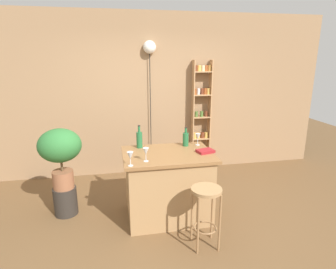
{
  "coord_description": "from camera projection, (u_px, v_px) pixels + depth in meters",
  "views": [
    {
      "loc": [
        -0.65,
        -3.06,
        2.08
      ],
      "look_at": [
        0.05,
        0.55,
        1.06
      ],
      "focal_mm": 30.49,
      "sensor_mm": 36.0,
      "label": 1
    }
  ],
  "objects": [
    {
      "name": "potted_plant",
      "position": [
        60.0,
        150.0,
        3.65
      ],
      "size": [
        0.54,
        0.49,
        0.81
      ],
      "color": "#935B3D",
      "rests_on": "plant_stool"
    },
    {
      "name": "kitchen_counter",
      "position": [
        168.0,
        185.0,
        3.73
      ],
      "size": [
        1.14,
        0.83,
        0.89
      ],
      "color": "#A87F51",
      "rests_on": "ground"
    },
    {
      "name": "bottle_olive_oil",
      "position": [
        139.0,
        139.0,
        3.81
      ],
      "size": [
        0.08,
        0.08,
        0.31
      ],
      "color": "#236638",
      "rests_on": "kitchen_counter"
    },
    {
      "name": "ground",
      "position": [
        172.0,
        228.0,
        3.56
      ],
      "size": [
        12.0,
        12.0,
        0.0
      ],
      "primitive_type": "plane",
      "color": "brown"
    },
    {
      "name": "wine_glass_right",
      "position": [
        198.0,
        137.0,
        3.91
      ],
      "size": [
        0.07,
        0.07,
        0.16
      ],
      "color": "silver",
      "rests_on": "kitchen_counter"
    },
    {
      "name": "pendant_globe_light",
      "position": [
        150.0,
        49.0,
        4.72
      ],
      "size": [
        0.22,
        0.22,
        2.32
      ],
      "color": "black",
      "rests_on": "ground"
    },
    {
      "name": "bottle_wine_red",
      "position": [
        186.0,
        139.0,
        3.89
      ],
      "size": [
        0.08,
        0.08,
        0.26
      ],
      "color": "#236638",
      "rests_on": "kitchen_counter"
    },
    {
      "name": "plant_stool",
      "position": [
        66.0,
        201.0,
        3.84
      ],
      "size": [
        0.31,
        0.31,
        0.38
      ],
      "primitive_type": "cylinder",
      "color": "#2D2823",
      "rests_on": "ground"
    },
    {
      "name": "back_wall",
      "position": [
        150.0,
        95.0,
        5.04
      ],
      "size": [
        6.4,
        0.1,
        2.8
      ],
      "primitive_type": "cube",
      "color": "#997551",
      "rests_on": "ground"
    },
    {
      "name": "cookbook",
      "position": [
        205.0,
        151.0,
        3.64
      ],
      "size": [
        0.24,
        0.2,
        0.03
      ],
      "primitive_type": "cube",
      "rotation": [
        0.0,
        0.0,
        0.25
      ],
      "color": "maroon",
      "rests_on": "kitchen_counter"
    },
    {
      "name": "wine_glass_left",
      "position": [
        130.0,
        156.0,
        3.17
      ],
      "size": [
        0.07,
        0.07,
        0.16
      ],
      "color": "silver",
      "rests_on": "kitchen_counter"
    },
    {
      "name": "spice_shelf",
      "position": [
        201.0,
        114.0,
        5.15
      ],
      "size": [
        0.34,
        0.16,
        2.01
      ],
      "color": "tan",
      "rests_on": "ground"
    },
    {
      "name": "bar_stool",
      "position": [
        206.0,
        204.0,
        3.1
      ],
      "size": [
        0.34,
        0.34,
        0.71
      ],
      "color": "#997047",
      "rests_on": "ground"
    },
    {
      "name": "wine_glass_center",
      "position": [
        146.0,
        152.0,
        3.31
      ],
      "size": [
        0.07,
        0.07,
        0.16
      ],
      "color": "silver",
      "rests_on": "kitchen_counter"
    }
  ]
}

